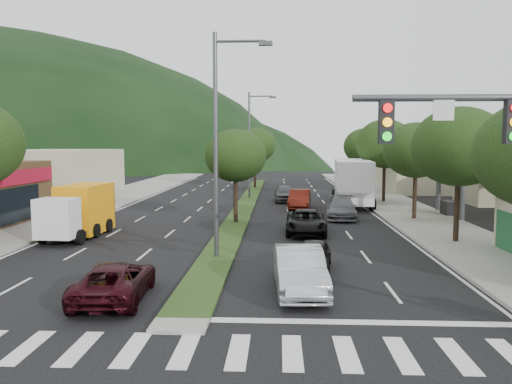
{
  "coord_description": "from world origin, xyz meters",
  "views": [
    {
      "loc": [
        2.8,
        -14.01,
        5.18
      ],
      "look_at": [
        1.6,
        12.09,
        2.65
      ],
      "focal_mm": 35.0,
      "sensor_mm": 36.0,
      "label": 1
    }
  ],
  "objects_px": {
    "tree_r_b": "(459,147)",
    "streetlight_mid": "(251,140)",
    "tree_med_near": "(235,156)",
    "tree_r_c": "(416,150)",
    "tree_r_e": "(365,147)",
    "sedan_silver": "(300,270)",
    "tree_r_d": "(385,144)",
    "streetlight_near": "(220,135)",
    "suv_maroon": "(115,281)",
    "box_truck": "(80,212)",
    "car_queue_d": "(306,222)",
    "car_queue_e": "(285,193)",
    "motorhome": "(352,181)",
    "tree_med_far": "(255,145)",
    "car_queue_b": "(341,208)",
    "car_queue_c": "(300,199)",
    "car_queue_a": "(313,255)"
  },
  "relations": [
    {
      "from": "tree_r_d",
      "to": "streetlight_near",
      "type": "distance_m",
      "value": 24.97
    },
    {
      "from": "tree_r_c",
      "to": "car_queue_e",
      "type": "xyz_separation_m",
      "value": [
        -8.68,
        10.67,
        -3.99
      ]
    },
    {
      "from": "tree_r_d",
      "to": "car_queue_e",
      "type": "height_order",
      "value": "tree_r_d"
    },
    {
      "from": "car_queue_a",
      "to": "tree_med_near",
      "type": "bearing_deg",
      "value": 116.89
    },
    {
      "from": "streetlight_mid",
      "to": "sedan_silver",
      "type": "height_order",
      "value": "streetlight_mid"
    },
    {
      "from": "tree_r_d",
      "to": "tree_med_far",
      "type": "xyz_separation_m",
      "value": [
        -12.0,
        14.0,
        -0.17
      ]
    },
    {
      "from": "car_queue_d",
      "to": "car_queue_e",
      "type": "bearing_deg",
      "value": 95.78
    },
    {
      "from": "motorhome",
      "to": "sedan_silver",
      "type": "bearing_deg",
      "value": -97.15
    },
    {
      "from": "tree_r_e",
      "to": "tree_med_near",
      "type": "distance_m",
      "value": 25.06
    },
    {
      "from": "tree_r_b",
      "to": "tree_r_e",
      "type": "xyz_separation_m",
      "value": [
        0.0,
        28.0,
        -0.14
      ]
    },
    {
      "from": "sedan_silver",
      "to": "suv_maroon",
      "type": "xyz_separation_m",
      "value": [
        -6.19,
        -1.12,
        -0.14
      ]
    },
    {
      "from": "streetlight_near",
      "to": "car_queue_b",
      "type": "height_order",
      "value": "streetlight_near"
    },
    {
      "from": "suv_maroon",
      "to": "car_queue_e",
      "type": "bearing_deg",
      "value": -105.61
    },
    {
      "from": "tree_r_c",
      "to": "car_queue_d",
      "type": "xyz_separation_m",
      "value": [
        -7.63,
        -5.41,
        -4.07
      ]
    },
    {
      "from": "tree_med_near",
      "to": "box_truck",
      "type": "relative_size",
      "value": 1.01
    },
    {
      "from": "streetlight_mid",
      "to": "car_queue_b",
      "type": "xyz_separation_m",
      "value": [
        6.96,
        -12.33,
        -4.87
      ]
    },
    {
      "from": "car_queue_e",
      "to": "streetlight_mid",
      "type": "bearing_deg",
      "value": 141.87
    },
    {
      "from": "sedan_silver",
      "to": "car_queue_d",
      "type": "bearing_deg",
      "value": 82.72
    },
    {
      "from": "tree_r_b",
      "to": "tree_r_d",
      "type": "relative_size",
      "value": 0.97
    },
    {
      "from": "sedan_silver",
      "to": "car_queue_b",
      "type": "distance_m",
      "value": 17.92
    },
    {
      "from": "car_queue_b",
      "to": "car_queue_e",
      "type": "distance_m",
      "value": 10.72
    },
    {
      "from": "streetlight_mid",
      "to": "car_queue_b",
      "type": "distance_m",
      "value": 14.97
    },
    {
      "from": "tree_r_b",
      "to": "suv_maroon",
      "type": "xyz_separation_m",
      "value": [
        -14.65,
        -10.0,
        -4.4
      ]
    },
    {
      "from": "tree_med_near",
      "to": "tree_r_c",
      "type": "bearing_deg",
      "value": 9.46
    },
    {
      "from": "tree_r_c",
      "to": "motorhome",
      "type": "bearing_deg",
      "value": 109.86
    },
    {
      "from": "sedan_silver",
      "to": "motorhome",
      "type": "height_order",
      "value": "motorhome"
    },
    {
      "from": "car_queue_d",
      "to": "suv_maroon",
      "type": "bearing_deg",
      "value": -117.15
    },
    {
      "from": "car_queue_c",
      "to": "box_truck",
      "type": "xyz_separation_m",
      "value": [
        -12.78,
        -12.55,
        0.59
      ]
    },
    {
      "from": "tree_r_d",
      "to": "streetlight_near",
      "type": "height_order",
      "value": "streetlight_near"
    },
    {
      "from": "tree_r_e",
      "to": "box_truck",
      "type": "relative_size",
      "value": 1.13
    },
    {
      "from": "tree_r_d",
      "to": "suv_maroon",
      "type": "relative_size",
      "value": 1.57
    },
    {
      "from": "car_queue_a",
      "to": "car_queue_b",
      "type": "height_order",
      "value": "car_queue_b"
    },
    {
      "from": "streetlight_mid",
      "to": "box_truck",
      "type": "height_order",
      "value": "streetlight_mid"
    },
    {
      "from": "tree_r_e",
      "to": "tree_med_far",
      "type": "bearing_deg",
      "value": 161.57
    },
    {
      "from": "suv_maroon",
      "to": "car_queue_d",
      "type": "xyz_separation_m",
      "value": [
        7.02,
        12.59,
        0.05
      ]
    },
    {
      "from": "tree_r_b",
      "to": "car_queue_d",
      "type": "distance_m",
      "value": 9.16
    },
    {
      "from": "streetlight_near",
      "to": "car_queue_a",
      "type": "bearing_deg",
      "value": -23.12
    },
    {
      "from": "tree_r_e",
      "to": "tree_med_far",
      "type": "relative_size",
      "value": 0.97
    },
    {
      "from": "tree_med_far",
      "to": "car_queue_e",
      "type": "distance_m",
      "value": 14.38
    },
    {
      "from": "sedan_silver",
      "to": "car_queue_b",
      "type": "bearing_deg",
      "value": 75.21
    },
    {
      "from": "tree_r_e",
      "to": "suv_maroon",
      "type": "distance_m",
      "value": 40.95
    },
    {
      "from": "tree_r_e",
      "to": "car_queue_e",
      "type": "xyz_separation_m",
      "value": [
        -8.68,
        -9.33,
        -4.13
      ]
    },
    {
      "from": "tree_med_far",
      "to": "motorhome",
      "type": "height_order",
      "value": "tree_med_far"
    },
    {
      "from": "tree_r_d",
      "to": "car_queue_c",
      "type": "bearing_deg",
      "value": -150.09
    },
    {
      "from": "tree_med_far",
      "to": "car_queue_b",
      "type": "height_order",
      "value": "tree_med_far"
    },
    {
      "from": "tree_r_b",
      "to": "streetlight_mid",
      "type": "xyz_separation_m",
      "value": [
        -11.79,
        21.0,
        0.55
      ]
    },
    {
      "from": "tree_med_near",
      "to": "suv_maroon",
      "type": "height_order",
      "value": "tree_med_near"
    },
    {
      "from": "sedan_silver",
      "to": "car_queue_e",
      "type": "xyz_separation_m",
      "value": [
        -0.22,
        27.54,
        -0.02
      ]
    },
    {
      "from": "tree_r_b",
      "to": "streetlight_mid",
      "type": "bearing_deg",
      "value": 119.32
    },
    {
      "from": "tree_r_c",
      "to": "tree_med_near",
      "type": "distance_m",
      "value": 12.17
    }
  ]
}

